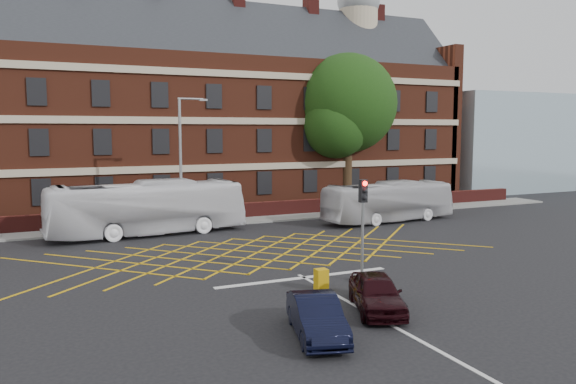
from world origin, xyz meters
name	(u,v)px	position (x,y,z in m)	size (l,w,h in m)	color
ground	(272,261)	(0.00, 0.00, 0.00)	(120.00, 120.00, 0.00)	black
victorian_building	(172,112)	(0.25, 22.00, 7.84)	(51.00, 12.17, 20.40)	#5E2718
boundary_wall	(200,213)	(0.00, 13.00, 0.55)	(56.00, 0.50, 1.10)	#521815
far_pavement	(204,223)	(0.00, 12.00, 0.06)	(60.00, 3.00, 0.12)	slate
glass_block	(491,143)	(34.00, 21.00, 5.00)	(14.00, 10.00, 10.00)	#99B2BF
box_junction_hatching	(258,252)	(0.00, 2.00, 0.01)	(11.50, 0.12, 0.02)	#CC990C
stop_line	(304,278)	(0.00, -3.50, 0.01)	(8.00, 0.30, 0.02)	silver
centre_line	(392,325)	(0.00, -10.00, 0.01)	(0.15, 14.00, 0.02)	silver
bus_left	(147,208)	(-4.26, 9.34, 1.64)	(2.75, 11.77, 3.28)	white
bus_right	(389,202)	(11.84, 7.52, 1.38)	(2.32, 9.93, 2.77)	silver
car_navy	(317,317)	(-2.65, -9.85, 0.63)	(1.33, 3.82, 1.26)	black
car_maroon	(376,293)	(0.37, -8.53, 0.66)	(1.56, 3.87, 1.32)	black
deciduous_tree	(347,110)	(13.45, 16.11, 7.94)	(8.27, 8.20, 12.62)	black
traffic_light_near	(362,239)	(2.00, -4.94, 1.76)	(0.70, 0.70, 4.27)	slate
street_lamp	(182,187)	(-2.01, 9.76, 2.80)	(2.25, 1.00, 8.28)	slate
utility_cabinet	(321,279)	(-0.17, -5.41, 0.42)	(0.48, 0.42, 0.84)	#C5940B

